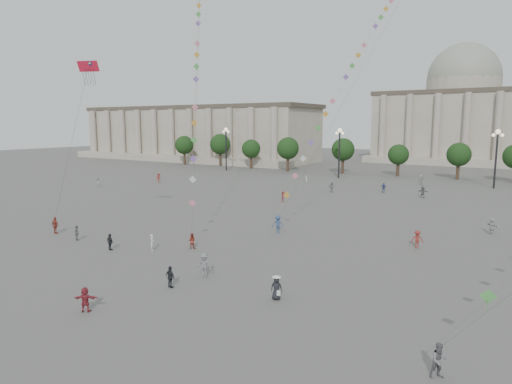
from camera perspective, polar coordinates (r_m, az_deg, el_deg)
The scene contains 31 objects.
ground at distance 33.68m, azimuth -11.88°, elevation -11.92°, with size 360.00×360.00×0.00m, color #5B5956.
hall_west at distance 151.66m, azimuth -7.67°, elevation 7.27°, with size 84.00×26.22×17.20m.
hall_central at distance 153.33m, azimuth 24.23°, elevation 8.78°, with size 48.30×34.30×35.50m.
tree_row at distance 103.09m, azimuth 19.82°, elevation 4.57°, with size 137.12×5.12×8.00m.
lamp_post_far_west at distance 114.40m, azimuth -3.77°, elevation 6.39°, with size 2.00×0.90×10.65m.
lamp_post_mid_west at distance 99.77m, azimuth 10.39°, elevation 5.95°, with size 2.00×0.90×10.65m.
lamp_post_mid_east at distance 92.85m, azimuth 27.88°, elevation 4.91°, with size 2.00×0.90×10.65m.
person_crowd_0 at distance 80.26m, azimuth 15.66°, elevation 0.50°, with size 1.01×0.42×1.72m, color #383F7E.
person_crowd_1 at distance 89.42m, azimuth -19.12°, elevation 1.13°, with size 0.81×0.63×1.68m, color beige.
person_crowd_2 at distance 92.98m, azimuth -12.07°, elevation 1.76°, with size 1.24×0.71×1.91m, color #9B372A.
person_crowd_4 at distance 92.42m, azimuth 19.92°, elevation 1.40°, with size 1.80×0.57×1.94m, color beige.
person_crowd_6 at distance 35.46m, azimuth -6.50°, elevation -9.08°, with size 1.25×0.72×1.94m, color slate.
person_crowd_7 at distance 54.71m, azimuth 27.41°, elevation -3.80°, with size 1.63×0.52×1.76m, color beige.
person_crowd_8 at distance 45.85m, azimuth 19.51°, elevation -5.59°, with size 1.11×0.64×1.71m, color maroon.
person_crowd_10 at distance 88.37m, azimuth 6.31°, elevation 1.48°, with size 0.62×0.41×1.69m, color silver.
person_crowd_12 at distance 76.93m, azimuth 20.13°, elevation -0.00°, with size 1.69×0.54×1.82m, color slate.
person_crowd_13 at distance 43.54m, azimuth -12.84°, elevation -6.16°, with size 0.56×0.37×1.54m, color white.
person_crowd_16 at distance 79.04m, azimuth 9.44°, elevation 0.61°, with size 1.05×0.44×1.79m, color slate.
person_crowd_17 at distance 68.52m, azimuth 3.39°, elevation -0.58°, with size 1.03×0.59×1.60m, color maroon.
tourist_0 at distance 53.30m, azimuth -23.80°, elevation -3.84°, with size 1.06×0.44×1.80m, color #953728.
tourist_1 at distance 33.75m, azimuth -10.66°, elevation -10.40°, with size 0.93×0.39×1.60m, color black.
tourist_2 at distance 31.12m, azimuth -20.56°, elevation -12.47°, with size 1.48×0.47×1.59m, color maroon.
tourist_3 at distance 49.40m, azimuth -21.49°, elevation -4.79°, with size 0.91×0.38×1.55m, color slate.
tourist_4 at distance 44.66m, azimuth -17.78°, elevation -5.97°, with size 0.92×0.38×1.57m, color black.
kite_flyer_0 at distance 43.52m, azimuth -8.02°, elevation -6.07°, with size 0.73×0.57×1.50m, color maroon.
kite_flyer_1 at distance 49.12m, azimuth 2.75°, elevation -4.04°, with size 1.25×0.72×1.93m, color navy.
kite_flyer_2 at distance 23.98m, azimuth 21.95°, elevation -18.96°, with size 0.82×0.64×1.69m, color slate.
hat_person at distance 31.11m, azimuth 2.58°, elevation -11.82°, with size 0.90×0.72×1.69m.
dragon_kite at distance 50.43m, azimuth -20.22°, elevation 13.61°, with size 3.15×1.71×16.61m.
kite_train_west at distance 66.14m, azimuth -7.17°, elevation 21.03°, with size 25.74×33.98×62.06m.
kite_train_mid at distance 70.50m, azimuth 15.90°, elevation 20.55°, with size 7.10×45.56×65.66m.
Camera 1 is at (22.21, -22.47, 11.69)m, focal length 32.00 mm.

